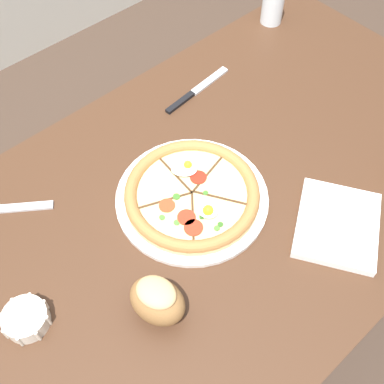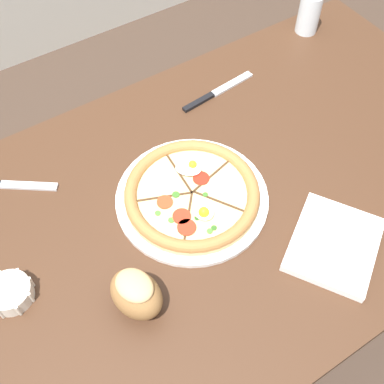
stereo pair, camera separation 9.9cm
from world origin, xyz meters
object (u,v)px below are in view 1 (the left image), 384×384
Objects in this scene: napkin_folded at (338,223)px; bread_piece_mid at (157,300)px; knife_main at (197,90)px; pizza at (192,195)px; ramekin_bowl at (26,319)px; water_glass at (273,6)px; knife_spare at (0,209)px; dining_table at (210,215)px.

napkin_folded is 2.00× the size of bread_piece_mid.
bread_piece_mid reaches higher than knife_main.
bread_piece_mid reaches higher than pizza.
pizza is 3.70× the size of ramekin_bowl.
water_glass reaches higher than bread_piece_mid.
bread_piece_mid is at bearing -38.62° from knife_spare.
bread_piece_mid is at bearing -149.97° from water_glass.
bread_piece_mid is 0.64m from knife_main.
dining_table is 7.97× the size of knife_spare.
water_glass is (1.07, 0.35, 0.03)m from ramekin_bowl.
water_glass is (0.86, 0.50, -0.00)m from bread_piece_mid.
water_glass is at bearing 40.23° from knife_spare.
water_glass is at bearing 17.99° from ramekin_bowl.
pizza is at bearing -2.00° from knife_spare.
napkin_folded is at bearing -22.95° from ramekin_bowl.
napkin_folded is 1.34× the size of knife_spare.
dining_table is 13.29× the size of water_glass.
napkin_folded is at bearing -15.10° from bread_piece_mid.
dining_table is at bearing -1.13° from knife_spare.
pizza reaches higher than ramekin_bowl.
knife_spare is at bearing 173.67° from knife_main.
dining_table is 4.51× the size of pizza.
dining_table is 0.33m from bread_piece_mid.
napkin_folded is (0.63, -0.26, -0.00)m from ramekin_bowl.
pizza is at bearing 151.39° from dining_table.
napkin_folded is at bearing -101.97° from knife_main.
ramekin_bowl is 0.26m from bread_piece_mid.
knife_main reaches higher than dining_table.
dining_table is 5.93× the size of napkin_folded.
bread_piece_mid is 0.45m from knife_spare.
bread_piece_mid is at bearing -145.57° from pizza.
napkin_folded reaches higher than knife_spare.
dining_table is 0.11m from pizza.
napkin_folded reaches higher than dining_table.
knife_main is at bearing -168.05° from water_glass.
ramekin_bowl is 0.40× the size of knife_main.
water_glass is at bearing 30.03° from bread_piece_mid.
knife_spare is 0.99m from water_glass.
knife_main is (0.25, 0.26, -0.02)m from pizza.
pizza is 1.32× the size of napkin_folded.
bread_piece_mid is 1.00m from water_glass.
dining_table is at bearing -132.21° from knife_main.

